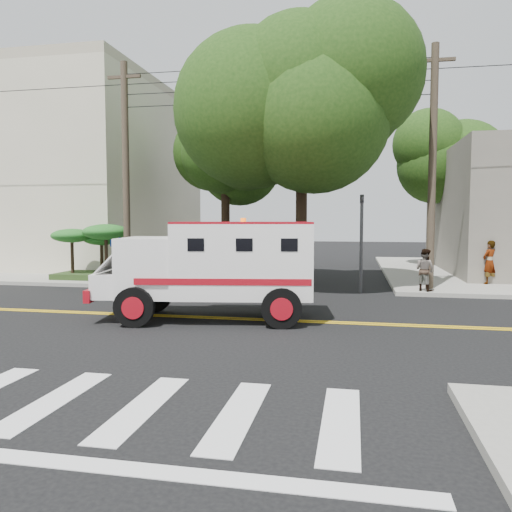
# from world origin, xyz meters

# --- Properties ---
(ground) EXTENTS (100.00, 100.00, 0.00)m
(ground) POSITION_xyz_m (0.00, 0.00, 0.00)
(ground) COLOR black
(ground) RESTS_ON ground
(sidewalk_nw) EXTENTS (17.00, 17.00, 0.15)m
(sidewalk_nw) POSITION_xyz_m (-13.50, 13.50, 0.07)
(sidewalk_nw) COLOR gray
(sidewalk_nw) RESTS_ON ground
(building_left) EXTENTS (16.00, 14.00, 10.00)m
(building_left) POSITION_xyz_m (-15.50, 15.00, 5.15)
(building_left) COLOR beige
(building_left) RESTS_ON sidewalk_nw
(utility_pole_left) EXTENTS (0.28, 0.28, 9.00)m
(utility_pole_left) POSITION_xyz_m (-5.60, 6.00, 4.50)
(utility_pole_left) COLOR #382D23
(utility_pole_left) RESTS_ON ground
(utility_pole_right) EXTENTS (0.28, 0.28, 9.00)m
(utility_pole_right) POSITION_xyz_m (6.30, 6.20, 4.50)
(utility_pole_right) COLOR #382D23
(utility_pole_right) RESTS_ON ground
(tree_main) EXTENTS (6.08, 5.70, 9.85)m
(tree_main) POSITION_xyz_m (1.94, 6.21, 7.20)
(tree_main) COLOR black
(tree_main) RESTS_ON ground
(tree_left) EXTENTS (4.48, 4.20, 7.70)m
(tree_left) POSITION_xyz_m (-2.68, 11.79, 5.73)
(tree_left) COLOR black
(tree_left) RESTS_ON ground
(tree_right) EXTENTS (4.80, 4.50, 8.20)m
(tree_right) POSITION_xyz_m (8.84, 15.77, 6.09)
(tree_right) COLOR black
(tree_right) RESTS_ON ground
(traffic_signal) EXTENTS (0.15, 0.18, 3.60)m
(traffic_signal) POSITION_xyz_m (3.80, 5.60, 2.23)
(traffic_signal) COLOR #3F3F42
(traffic_signal) RESTS_ON ground
(accessibility_sign) EXTENTS (0.45, 0.10, 2.02)m
(accessibility_sign) POSITION_xyz_m (-6.20, 6.17, 1.37)
(accessibility_sign) COLOR #3F3F42
(accessibility_sign) RESTS_ON ground
(palm_planter) EXTENTS (3.52, 2.63, 2.36)m
(palm_planter) POSITION_xyz_m (-7.44, 6.62, 1.65)
(palm_planter) COLOR #1E3314
(palm_planter) RESTS_ON sidewalk_nw
(armored_truck) EXTENTS (6.03, 3.04, 2.63)m
(armored_truck) POSITION_xyz_m (-0.09, -0.19, 1.50)
(armored_truck) COLOR white
(armored_truck) RESTS_ON ground
(pedestrian_a) EXTENTS (0.75, 0.71, 1.72)m
(pedestrian_a) POSITION_xyz_m (8.79, 7.98, 1.01)
(pedestrian_a) COLOR gray
(pedestrian_a) RESTS_ON sidewalk_ne
(pedestrian_b) EXTENTS (0.92, 0.92, 1.51)m
(pedestrian_b) POSITION_xyz_m (6.03, 5.50, 0.90)
(pedestrian_b) COLOR gray
(pedestrian_b) RESTS_ON sidewalk_ne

